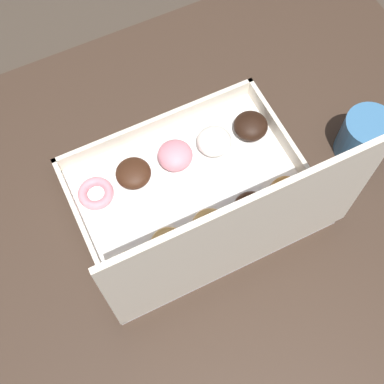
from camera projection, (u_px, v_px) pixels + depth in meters
name	position (u px, v px, depth m)	size (l,w,h in m)	color
ground_plane	(177.00, 309.00, 1.52)	(8.00, 8.00, 0.00)	#42382D
dining_table	(169.00, 234.00, 0.98)	(1.17, 0.79, 0.70)	#38281E
donut_box	(206.00, 199.00, 0.84)	(0.38, 0.30, 0.29)	white
coffee_mug	(364.00, 137.00, 0.90)	(0.08, 0.08, 0.09)	teal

